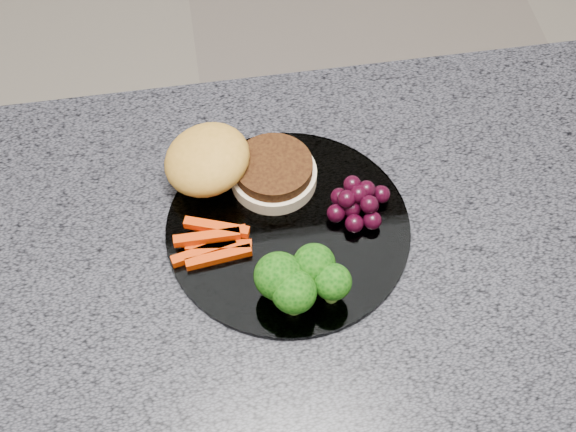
{
  "coord_description": "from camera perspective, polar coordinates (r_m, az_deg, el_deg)",
  "views": [
    {
      "loc": [
        0.0,
        -0.39,
        1.61
      ],
      "look_at": [
        0.07,
        0.07,
        0.93
      ],
      "focal_mm": 50.0,
      "sensor_mm": 36.0,
      "label": 1
    }
  ],
  "objects": [
    {
      "name": "burger",
      "position": [
        0.87,
        -4.08,
        3.52
      ],
      "size": [
        0.18,
        0.12,
        0.05
      ],
      "rotation": [
        0.0,
        0.0,
        -0.15
      ],
      "color": "beige",
      "rests_on": "plate"
    },
    {
      "name": "plate",
      "position": [
        0.85,
        0.0,
        -0.87
      ],
      "size": [
        0.26,
        0.26,
        0.01
      ],
      "primitive_type": "cylinder",
      "color": "white",
      "rests_on": "countertop"
    },
    {
      "name": "grape_bunch",
      "position": [
        0.85,
        5.03,
        0.99
      ],
      "size": [
        0.07,
        0.06,
        0.03
      ],
      "rotation": [
        0.0,
        0.0,
        -0.18
      ],
      "color": "black",
      "rests_on": "plate"
    },
    {
      "name": "countertop",
      "position": [
        0.83,
        -4.25,
        -6.51
      ],
      "size": [
        1.2,
        0.6,
        0.04
      ],
      "primitive_type": "cube",
      "color": "#44444D",
      "rests_on": "island_cabinet"
    },
    {
      "name": "broccoli",
      "position": [
        0.78,
        0.83,
        -4.5
      ],
      "size": [
        0.09,
        0.07,
        0.06
      ],
      "rotation": [
        0.0,
        0.0,
        0.04
      ],
      "color": "olive",
      "rests_on": "plate"
    },
    {
      "name": "carrot_sticks",
      "position": [
        0.83,
        -5.35,
        -1.89
      ],
      "size": [
        0.09,
        0.06,
        0.02
      ],
      "rotation": [
        0.0,
        0.0,
        -0.26
      ],
      "color": "#CA3203",
      "rests_on": "plate"
    }
  ]
}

